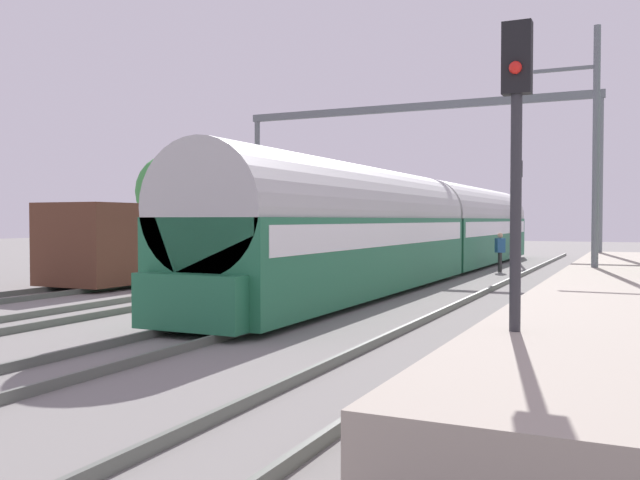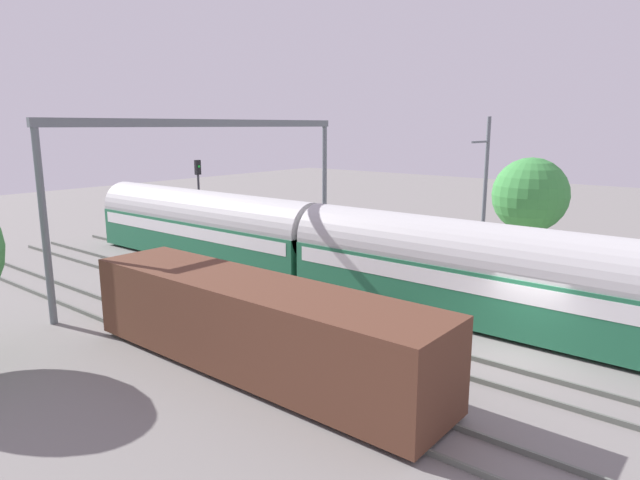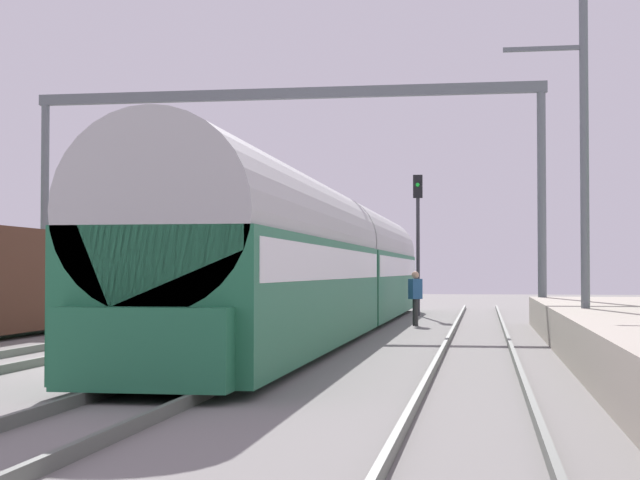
# 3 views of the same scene
# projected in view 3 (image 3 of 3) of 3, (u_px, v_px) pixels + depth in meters

# --- Properties ---
(ground) EXTENTS (120.00, 120.00, 0.00)m
(ground) POSITION_uv_depth(u_px,v_px,m) (130.00, 363.00, 19.46)
(ground) COLOR slate
(track_west) EXTENTS (1.52, 60.00, 0.16)m
(track_west) POSITION_uv_depth(u_px,v_px,m) (23.00, 357.00, 19.80)
(track_west) COLOR #5C6159
(track_west) RESTS_ON ground
(track_east) EXTENTS (1.52, 60.00, 0.16)m
(track_east) POSITION_uv_depth(u_px,v_px,m) (242.00, 360.00, 19.13)
(track_east) COLOR #5C6159
(track_east) RESTS_ON ground
(track_far_east) EXTENTS (1.52, 60.00, 0.16)m
(track_far_east) POSITION_uv_depth(u_px,v_px,m) (476.00, 364.00, 18.46)
(track_far_east) COLOR #5C6159
(track_far_east) RESTS_ON ground
(passenger_train) EXTENTS (2.93, 32.85, 3.82)m
(passenger_train) POSITION_uv_depth(u_px,v_px,m) (328.00, 263.00, 29.74)
(passenger_train) COLOR #236B47
(passenger_train) RESTS_ON ground
(person_crossing) EXTENTS (0.45, 0.45, 1.73)m
(person_crossing) POSITION_uv_depth(u_px,v_px,m) (415.00, 293.00, 32.87)
(person_crossing) COLOR #2F2F2F
(person_crossing) RESTS_ON ground
(railway_signal_far) EXTENTS (0.36, 0.30, 5.49)m
(railway_signal_far) POSITION_uv_depth(u_px,v_px,m) (418.00, 226.00, 40.27)
(railway_signal_far) COLOR #2D2D33
(railway_signal_far) RESTS_ON ground
(catenary_gantry) EXTENTS (17.29, 0.28, 7.86)m
(catenary_gantry) POSITION_uv_depth(u_px,v_px,m) (284.00, 145.00, 34.57)
(catenary_gantry) COLOR slate
(catenary_gantry) RESTS_ON ground
(catenary_pole_east_mid) EXTENTS (1.90, 0.20, 8.00)m
(catenary_pole_east_mid) POSITION_uv_depth(u_px,v_px,m) (582.00, 164.00, 23.31)
(catenary_pole_east_mid) COLOR slate
(catenary_pole_east_mid) RESTS_ON ground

